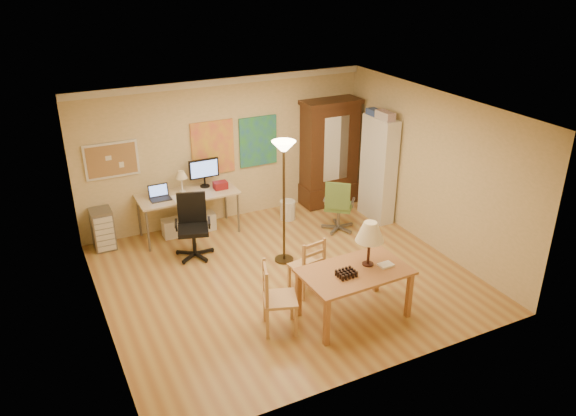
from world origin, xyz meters
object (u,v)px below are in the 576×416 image
computer_desk (190,208)px  bookshelf (378,169)px  office_chair_green (338,217)px  dining_table (360,259)px  office_chair_black (194,240)px  armoire (329,160)px

computer_desk → bookshelf: bearing=-15.5°
computer_desk → office_chair_green: (2.46, -1.11, -0.22)m
computer_desk → office_chair_green: 2.71m
dining_table → computer_desk: size_ratio=0.86×
dining_table → office_chair_black: (-1.55, 2.66, -0.59)m
office_chair_black → armoire: bearing=16.3°
dining_table → office_chair_green: bearing=65.1°
dining_table → office_chair_green: dining_table is taller
dining_table → office_chair_black: dining_table is taller
office_chair_green → armoire: 1.44m
office_chair_black → dining_table: bearing=-59.7°
office_chair_green → bookshelf: 1.20m
dining_table → armoire: size_ratio=0.71×
office_chair_black → computer_desk: bearing=76.5°
office_chair_green → bookshelf: bearing=10.1°
office_chair_black → office_chair_green: 2.68m
armoire → computer_desk: bearing=-178.5°
computer_desk → bookshelf: (3.40, -0.94, 0.50)m
computer_desk → armoire: 2.97m
computer_desk → office_chair_green: size_ratio=1.74×
bookshelf → computer_desk: bearing=164.5°
office_chair_black → office_chair_green: size_ratio=1.06×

